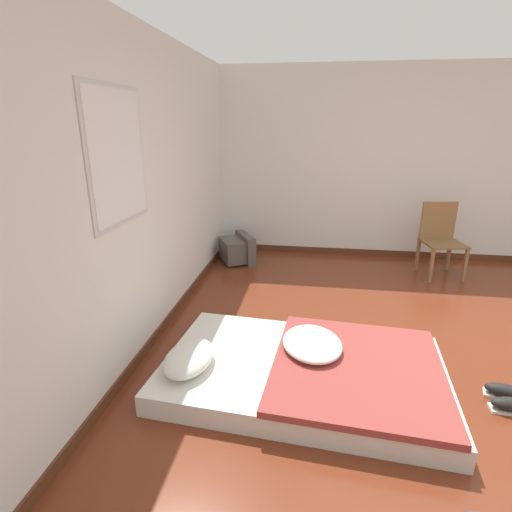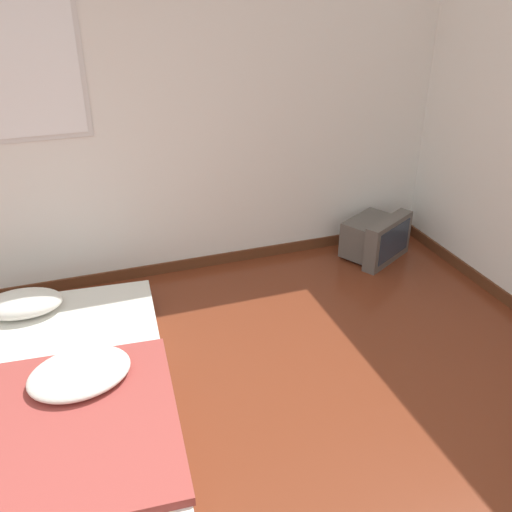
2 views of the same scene
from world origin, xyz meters
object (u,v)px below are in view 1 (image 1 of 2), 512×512
mattress_bed (305,370)px  crt_tv (238,249)px  wooden_chair (440,234)px  sneaker_pair (508,398)px

mattress_bed → crt_tv: (2.63, 1.03, 0.07)m
mattress_bed → wooden_chair: (2.57, -1.59, 0.42)m
mattress_bed → wooden_chair: bearing=-31.7°
mattress_bed → crt_tv: bearing=21.4°
crt_tv → mattress_bed: bearing=-158.6°
sneaker_pair → wooden_chair: bearing=-4.1°
mattress_bed → crt_tv: crt_tv is taller
sneaker_pair → crt_tv: bearing=42.4°
crt_tv → sneaker_pair: crt_tv is taller
mattress_bed → sneaker_pair: mattress_bed is taller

